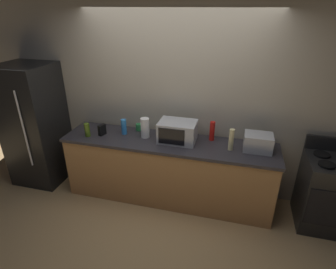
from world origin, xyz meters
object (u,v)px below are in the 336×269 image
object	(u,v)px
refrigerator	(35,125)
bottle_spray_cleaner	(124,127)
stove_range	(327,193)
bottle_olive_oil	(87,130)
microwave	(177,132)
bottle_hand_soap	(231,140)
cordless_phone	(102,130)
bottle_hot_sauce	(212,131)
mug_green	(139,127)
toaster_oven	(258,142)
paper_towel_roll	(145,128)

from	to	relation	value
refrigerator	bottle_spray_cleaner	xyz separation A→B (m)	(1.40, 0.07, 0.11)
stove_range	bottle_olive_oil	bearing A→B (deg)	-177.61
microwave	bottle_hand_soap	size ratio (longest dim) A/B	1.75
cordless_phone	microwave	bearing A→B (deg)	22.22
refrigerator	bottle_hot_sauce	world-z (taller)	refrigerator
refrigerator	cordless_phone	bearing A→B (deg)	-1.89
bottle_olive_oil	refrigerator	bearing A→B (deg)	172.28
bottle_spray_cleaner	cordless_phone	bearing A→B (deg)	-159.42
refrigerator	bottle_hand_soap	distance (m)	2.86
bottle_hand_soap	mug_green	xyz separation A→B (m)	(-1.30, 0.25, -0.09)
bottle_olive_oil	toaster_oven	bearing A→B (deg)	4.87
refrigerator	bottle_olive_oil	xyz separation A→B (m)	(0.95, -0.13, 0.09)
toaster_oven	bottle_hot_sauce	xyz separation A→B (m)	(-0.58, 0.13, 0.02)
stove_range	bottle_hot_sauce	xyz separation A→B (m)	(-1.45, 0.19, 0.57)
refrigerator	mug_green	xyz separation A→B (m)	(1.56, 0.24, 0.05)
refrigerator	bottle_spray_cleaner	bearing A→B (deg)	2.79
cordless_phone	bottle_spray_cleaner	world-z (taller)	bottle_spray_cleaner
microwave	paper_towel_roll	size ratio (longest dim) A/B	1.78
bottle_hot_sauce	stove_range	bearing A→B (deg)	-7.55
toaster_oven	bottle_olive_oil	distance (m)	2.23
toaster_oven	mug_green	xyz separation A→B (m)	(-1.62, 0.18, -0.06)
toaster_oven	mug_green	bearing A→B (deg)	173.77
paper_towel_roll	stove_range	bearing A→B (deg)	-1.23
stove_range	microwave	size ratio (longest dim) A/B	2.25
microwave	bottle_hot_sauce	bearing A→B (deg)	18.47
bottle_hand_soap	bottle_spray_cleaner	size ratio (longest dim) A/B	1.29
paper_towel_roll	bottle_hand_soap	distance (m)	1.14
bottle_hot_sauce	toaster_oven	bearing A→B (deg)	-12.91
bottle_hand_soap	bottle_spray_cleaner	distance (m)	1.45
bottle_spray_cleaner	bottle_olive_oil	size ratio (longest dim) A/B	1.15
refrigerator	toaster_oven	world-z (taller)	refrigerator
stove_range	bottle_spray_cleaner	distance (m)	2.70
bottle_spray_cleaner	mug_green	distance (m)	0.23
mug_green	stove_range	bearing A→B (deg)	-5.43
stove_range	bottle_hand_soap	xyz separation A→B (m)	(-1.20, -0.02, 0.58)
refrigerator	paper_towel_roll	xyz separation A→B (m)	(1.72, 0.05, 0.13)
bottle_spray_cleaner	bottle_hot_sauce	bearing A→B (deg)	5.93
bottle_hand_soap	bottle_spray_cleaner	world-z (taller)	bottle_hand_soap
refrigerator	stove_range	size ratio (longest dim) A/B	1.67
refrigerator	paper_towel_roll	bearing A→B (deg)	1.68
stove_range	cordless_phone	size ratio (longest dim) A/B	7.20
stove_range	bottle_olive_oil	size ratio (longest dim) A/B	5.81
microwave	bottle_spray_cleaner	size ratio (longest dim) A/B	2.25
bottle_hand_soap	bottle_olive_oil	distance (m)	1.91
toaster_oven	paper_towel_roll	size ratio (longest dim) A/B	1.26
bottle_hot_sauce	mug_green	size ratio (longest dim) A/B	2.77
refrigerator	cordless_phone	distance (m)	1.13
stove_range	bottle_spray_cleaner	bearing A→B (deg)	178.52
paper_towel_roll	bottle_olive_oil	size ratio (longest dim) A/B	1.45
bottle_hot_sauce	bottle_hand_soap	bearing A→B (deg)	-39.24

